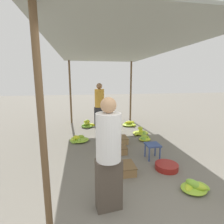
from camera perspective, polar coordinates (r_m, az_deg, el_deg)
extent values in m
cylinder|color=brown|center=(2.09, -21.73, -6.61)|extent=(0.08, 0.08, 2.70)
cylinder|color=brown|center=(7.83, -13.44, 6.19)|extent=(0.08, 0.08, 2.70)
cylinder|color=brown|center=(8.14, 6.15, 6.60)|extent=(0.08, 0.08, 2.70)
cube|color=#9EA399|center=(5.02, 0.59, 19.72)|extent=(3.12, 6.23, 0.04)
cube|color=#4C4238|center=(2.82, -1.08, -22.55)|extent=(0.40, 0.25, 0.79)
cylinder|color=white|center=(2.49, -1.14, -8.19)|extent=(0.40, 0.40, 0.69)
sphere|color=tan|center=(2.38, -1.18, 2.25)|extent=(0.22, 0.22, 0.22)
cube|color=#384C84|center=(4.46, 13.13, -10.37)|extent=(0.34, 0.34, 0.04)
cylinder|color=#384C84|center=(4.36, 12.05, -13.49)|extent=(0.04, 0.04, 0.34)
cylinder|color=#384C84|center=(4.47, 15.37, -13.05)|extent=(0.04, 0.04, 0.34)
cylinder|color=#384C84|center=(4.59, 10.75, -12.16)|extent=(0.04, 0.04, 0.34)
cylinder|color=#384C84|center=(4.69, 13.92, -11.78)|extent=(0.04, 0.04, 0.34)
cylinder|color=maroon|center=(4.16, 17.38, -16.64)|extent=(0.50, 0.50, 0.13)
ellipsoid|color=#B5CD2C|center=(7.27, -8.03, -3.78)|extent=(0.29, 0.30, 0.13)
ellipsoid|color=yellow|center=(7.17, -8.22, -3.11)|extent=(0.26, 0.17, 0.12)
ellipsoid|color=yellow|center=(7.22, -6.61, -4.19)|extent=(0.31, 0.27, 0.13)
ellipsoid|color=#A1C52F|center=(7.13, -8.24, -2.88)|extent=(0.24, 0.23, 0.10)
ellipsoid|color=#74B337|center=(7.29, -8.95, -4.18)|extent=(0.22, 0.27, 0.15)
ellipsoid|color=#74B337|center=(7.15, -9.00, -4.39)|extent=(0.30, 0.24, 0.14)
ellipsoid|color=#B2CC2C|center=(7.13, -8.28, -3.72)|extent=(0.29, 0.31, 0.11)
ellipsoid|color=#7EB736|center=(7.18, -8.10, -4.59)|extent=(0.46, 0.40, 0.10)
ellipsoid|color=#CCD628|center=(5.60, -11.54, -8.20)|extent=(0.26, 0.23, 0.15)
ellipsoid|color=#84B934|center=(5.55, -12.55, -9.47)|extent=(0.24, 0.30, 0.10)
ellipsoid|color=#AAC82E|center=(5.60, -12.52, -8.62)|extent=(0.16, 0.32, 0.09)
ellipsoid|color=#97C131|center=(5.77, -10.14, -7.99)|extent=(0.24, 0.19, 0.13)
ellipsoid|color=#87BA34|center=(5.56, -10.77, -8.92)|extent=(0.18, 0.31, 0.10)
ellipsoid|color=#8DBD33|center=(5.67, -10.62, -8.93)|extent=(0.60, 0.52, 0.10)
ellipsoid|color=#8EBD33|center=(3.75, 27.44, -20.65)|extent=(0.22, 0.30, 0.11)
ellipsoid|color=#B6CD2C|center=(3.61, 23.95, -21.43)|extent=(0.31, 0.30, 0.09)
ellipsoid|color=#A6C72E|center=(3.60, 25.95, -20.80)|extent=(0.32, 0.33, 0.12)
ellipsoid|color=yellow|center=(3.73, 23.99, -20.74)|extent=(0.26, 0.26, 0.10)
ellipsoid|color=#7EB735|center=(3.61, 24.93, -20.48)|extent=(0.25, 0.30, 0.15)
ellipsoid|color=#91BE32|center=(3.65, 25.13, -21.67)|extent=(0.45, 0.40, 0.10)
ellipsoid|color=yellow|center=(7.43, 6.18, -3.39)|extent=(0.35, 0.20, 0.12)
ellipsoid|color=#77B437|center=(7.38, 4.75, -3.93)|extent=(0.22, 0.34, 0.14)
ellipsoid|color=#B5CD2C|center=(7.24, 6.85, -4.23)|extent=(0.13, 0.32, 0.10)
ellipsoid|color=#7EB735|center=(7.47, 6.47, -3.79)|extent=(0.26, 0.25, 0.14)
ellipsoid|color=#7BB536|center=(7.40, 5.81, -3.37)|extent=(0.25, 0.32, 0.13)
ellipsoid|color=yellow|center=(7.29, 5.41, -3.40)|extent=(0.29, 0.14, 0.11)
ellipsoid|color=#A0C42F|center=(7.36, 5.64, -4.14)|extent=(0.57, 0.50, 0.10)
ellipsoid|color=#96C031|center=(5.74, 10.81, -7.74)|extent=(0.25, 0.27, 0.09)
ellipsoid|color=#79B536|center=(5.66, 9.93, -8.74)|extent=(0.22, 0.28, 0.13)
ellipsoid|color=#A3C62F|center=(5.73, 10.68, -8.01)|extent=(0.27, 0.19, 0.14)
ellipsoid|color=#8CBC33|center=(5.70, 10.35, -8.39)|extent=(0.26, 0.23, 0.12)
ellipsoid|color=#BBCF2B|center=(5.73, 10.62, -8.69)|extent=(0.38, 0.33, 0.10)
ellipsoid|color=#CCD628|center=(6.34, 9.43, -6.08)|extent=(0.16, 0.25, 0.10)
ellipsoid|color=#B1CB2C|center=(6.32, 10.23, -6.45)|extent=(0.24, 0.17, 0.11)
ellipsoid|color=#B9CE2B|center=(6.34, 9.22, -5.28)|extent=(0.22, 0.25, 0.12)
ellipsoid|color=#B3CC2C|center=(6.16, 7.84, -7.10)|extent=(0.21, 0.28, 0.12)
ellipsoid|color=#7AB536|center=(6.18, 10.48, -6.99)|extent=(0.21, 0.31, 0.15)
ellipsoid|color=#B2CB2C|center=(6.33, 9.31, -6.75)|extent=(0.55, 0.48, 0.10)
cube|color=#9E7A4C|center=(5.45, 2.49, -9.19)|extent=(0.45, 0.45, 0.17)
cube|color=brown|center=(5.42, 2.50, -8.26)|extent=(0.47, 0.47, 0.02)
cube|color=olive|center=(3.86, 3.78, -18.10)|extent=(0.45, 0.45, 0.17)
cube|color=brown|center=(3.81, 3.80, -16.86)|extent=(0.47, 0.47, 0.02)
cube|color=olive|center=(4.76, 2.27, -12.28)|extent=(0.38, 0.38, 0.16)
cube|color=brown|center=(4.72, 2.28, -11.27)|extent=(0.40, 0.40, 0.02)
cube|color=#2D2D33|center=(7.12, -4.04, -1.63)|extent=(0.45, 0.35, 0.82)
cylinder|color=gold|center=(6.99, -4.12, 4.54)|extent=(0.49, 0.49, 0.72)
sphere|color=#9E704C|center=(6.96, -4.18, 8.44)|extent=(0.23, 0.23, 0.23)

